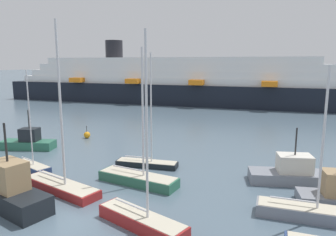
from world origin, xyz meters
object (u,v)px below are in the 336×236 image
object	(u,v)px
cruise_ship	(172,83)
sailboat_5	(308,211)
fishing_boat_0	(28,142)
fishing_boat_3	(8,191)
sailboat_1	(138,177)
sailboat_2	(61,184)
sailboat_3	(142,219)
channel_buoy_0	(87,135)
sailboat_4	(147,161)
sailboat_0	(31,165)
fishing_boat_1	(291,173)

from	to	relation	value
cruise_ship	sailboat_5	bearing A→B (deg)	-63.85
fishing_boat_0	fishing_boat_3	world-z (taller)	fishing_boat_3
sailboat_1	sailboat_2	world-z (taller)	sailboat_2
sailboat_3	fishing_boat_3	world-z (taller)	sailboat_3
sailboat_3	fishing_boat_0	size ratio (longest dim) A/B	1.84
sailboat_2	fishing_boat_0	world-z (taller)	sailboat_2
sailboat_3	channel_buoy_0	distance (m)	22.88
sailboat_4	fishing_boat_0	bearing A→B (deg)	170.47
sailboat_2	cruise_ship	distance (m)	51.29
sailboat_1	cruise_ship	distance (m)	49.31
sailboat_5	sailboat_2	bearing A→B (deg)	-175.63
sailboat_1	fishing_boat_0	world-z (taller)	sailboat_1
sailboat_0	sailboat_3	distance (m)	14.34
sailboat_3	fishing_boat_0	xyz separation A→B (m)	(-18.27, 10.84, 0.22)
sailboat_0	fishing_boat_0	distance (m)	7.24
sailboat_1	sailboat_3	bearing A→B (deg)	-54.43
fishing_boat_0	sailboat_0	bearing A→B (deg)	-59.59
sailboat_0	sailboat_2	world-z (taller)	sailboat_2
fishing_boat_3	cruise_ship	distance (m)	54.16
sailboat_4	channel_buoy_0	xyz separation A→B (m)	(-11.22, 7.31, -0.07)
sailboat_4	sailboat_3	bearing A→B (deg)	-73.46
cruise_ship	sailboat_2	bearing A→B (deg)	-81.35
sailboat_4	fishing_boat_1	world-z (taller)	sailboat_4
sailboat_2	sailboat_0	bearing A→B (deg)	166.93
fishing_boat_0	channel_buoy_0	size ratio (longest dim) A/B	3.81
sailboat_2	sailboat_3	world-z (taller)	sailboat_2
cruise_ship	fishing_boat_1	bearing A→B (deg)	-61.57
sailboat_5	fishing_boat_1	xyz separation A→B (m)	(-0.83, 5.85, 0.30)
fishing_boat_1	fishing_boat_0	bearing A→B (deg)	165.40
fishing_boat_3	sailboat_5	bearing A→B (deg)	30.02
sailboat_2	fishing_boat_1	size ratio (longest dim) A/B	1.87
fishing_boat_3	cruise_ship	bearing A→B (deg)	113.26
sailboat_2	cruise_ship	bearing A→B (deg)	115.89
sailboat_0	sailboat_5	xyz separation A→B (m)	(22.03, -1.49, 0.12)
sailboat_5	fishing_boat_1	bearing A→B (deg)	97.14
sailboat_3	channel_buoy_0	bearing A→B (deg)	151.36
sailboat_0	sailboat_5	world-z (taller)	sailboat_5
sailboat_3	fishing_boat_1	xyz separation A→B (m)	(8.05, 10.10, 0.25)
sailboat_1	cruise_ship	bearing A→B (deg)	114.79
sailboat_1	sailboat_2	size ratio (longest dim) A/B	0.86
sailboat_1	sailboat_4	xyz separation A→B (m)	(-0.99, 3.97, -0.05)
cruise_ship	sailboat_3	bearing A→B (deg)	-74.04
sailboat_0	cruise_ship	xyz separation A→B (m)	(-3.47, 47.31, 4.21)
sailboat_0	sailboat_3	world-z (taller)	sailboat_3
sailboat_4	fishing_boat_3	bearing A→B (deg)	-122.34
sailboat_0	sailboat_1	size ratio (longest dim) A/B	0.84
sailboat_3	fishing_boat_0	distance (m)	21.25
fishing_boat_1	fishing_boat_3	bearing A→B (deg)	-161.44
sailboat_1	cruise_ship	size ratio (longest dim) A/B	0.13
fishing_boat_0	fishing_boat_3	xyz separation A→B (m)	(9.09, -11.32, 0.29)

